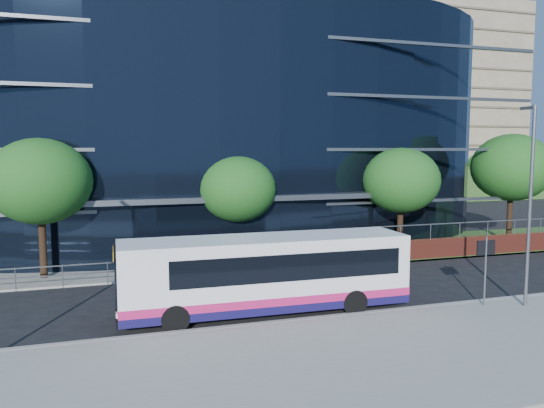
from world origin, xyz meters
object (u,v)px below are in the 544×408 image
object	(u,v)px
tree_far_d	(512,168)
tree_dist_f	(484,165)
streetlight_east	(530,200)
tree_far_b	(237,189)
tree_far_a	(40,182)
tree_far_c	(401,181)
tree_dist_e	(388,164)
street_sign	(486,256)
city_bus	(268,273)

from	to	relation	value
tree_far_d	tree_dist_f	distance (m)	40.01
streetlight_east	tree_far_b	bearing A→B (deg)	127.63
tree_dist_f	streetlight_east	bearing A→B (deg)	-127.58
tree_far_a	tree_far_c	world-z (taller)	tree_far_a
tree_far_c	streetlight_east	bearing A→B (deg)	-95.11
tree_dist_e	tree_far_c	bearing A→B (deg)	-118.74
street_sign	tree_far_d	distance (m)	16.61
tree_dist_e	city_bus	bearing A→B (deg)	-125.30
street_sign	tree_far_d	world-z (taller)	tree_far_d
tree_far_a	street_sign	bearing A→B (deg)	-31.17
street_sign	tree_far_a	size ratio (longest dim) A/B	0.40
tree_far_a	tree_dist_f	distance (m)	62.44
tree_far_a	tree_dist_f	xyz separation A→B (m)	(53.00, 33.00, -0.65)
tree_dist_f	streetlight_east	distance (m)	55.74
tree_far_a	streetlight_east	distance (m)	22.05
tree_far_c	streetlight_east	xyz separation A→B (m)	(-1.00, -11.17, -0.10)
tree_far_d	streetlight_east	bearing A→B (deg)	-129.40
tree_dist_e	city_bus	xyz separation A→B (m)	(-28.02, -39.59, -2.92)
tree_far_d	tree_far_c	bearing A→B (deg)	-173.66
tree_dist_f	city_bus	world-z (taller)	tree_dist_f
tree_dist_f	tree_far_c	bearing A→B (deg)	-135.00
tree_dist_e	streetlight_east	bearing A→B (deg)	-113.11
tree_far_c	city_bus	size ratio (longest dim) A/B	0.58
street_sign	tree_far_b	size ratio (longest dim) A/B	0.46
tree_dist_e	tree_dist_f	world-z (taller)	tree_dist_e
street_sign	tree_far_d	bearing A→B (deg)	45.22
tree_far_d	streetlight_east	distance (m)	15.77
tree_far_b	tree_far_d	bearing A→B (deg)	1.51
tree_far_c	city_bus	distance (m)	14.28
tree_far_b	tree_far_a	bearing A→B (deg)	-177.14
street_sign	tree_dist_f	distance (m)	56.25
tree_far_a	tree_far_d	world-z (taller)	tree_far_d
tree_far_a	tree_far_b	world-z (taller)	tree_far_a
tree_far_a	tree_far_b	distance (m)	10.03
street_sign	tree_far_c	bearing A→B (deg)	76.71
tree_far_a	city_bus	bearing A→B (deg)	-43.73
tree_far_b	tree_dist_f	bearing A→B (deg)	37.08
tree_far_b	tree_far_d	size ratio (longest dim) A/B	0.81
street_sign	tree_dist_f	world-z (taller)	tree_dist_f
tree_far_a	tree_dist_e	size ratio (longest dim) A/B	1.07
street_sign	tree_dist_f	bearing A→B (deg)	50.84
tree_far_c	tree_dist_e	size ratio (longest dim) A/B	1.00
tree_far_a	tree_far_d	xyz separation A→B (m)	(29.00, 1.00, 0.33)
tree_far_b	tree_dist_e	world-z (taller)	tree_dist_e
tree_far_b	city_bus	world-z (taller)	tree_far_b
tree_dist_f	city_bus	bearing A→B (deg)	-136.63
tree_far_b	city_bus	bearing A→B (deg)	-96.43
tree_far_b	city_bus	distance (m)	9.50
tree_dist_f	street_sign	bearing A→B (deg)	-129.16
tree_far_c	tree_far_d	size ratio (longest dim) A/B	0.87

